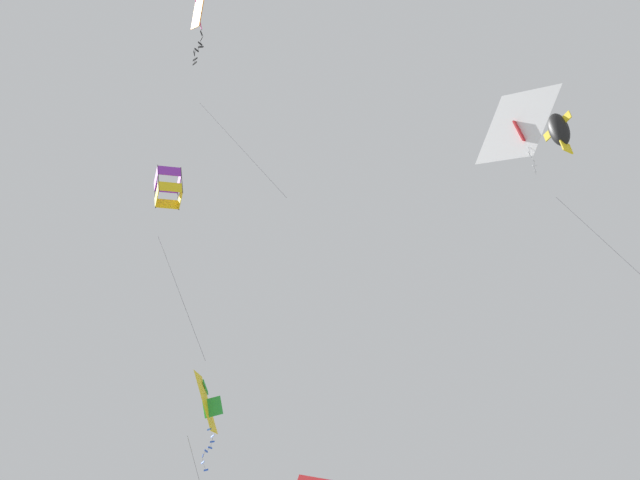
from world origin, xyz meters
name	(u,v)px	position (x,y,z in m)	size (l,w,h in m)	color
kite_box_low_drifter	(168,189)	(-3.97, 4.31, 27.40)	(2.43, 2.51, 8.07)	purple
kite_fish_upper_right	(559,130)	(1.12, -8.15, 23.80)	(1.87, 2.57, 7.88)	black
kite_delta_mid_left	(208,404)	(1.65, 8.37, 23.10)	(2.56, 2.11, 7.12)	yellow
kite_delta_near_right	(519,127)	(3.49, -5.63, 28.43)	(1.35, 3.17, 3.17)	white
kite_diamond_far_centre	(199,19)	(-7.13, -1.10, 28.69)	(2.73, 4.10, 9.25)	orange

